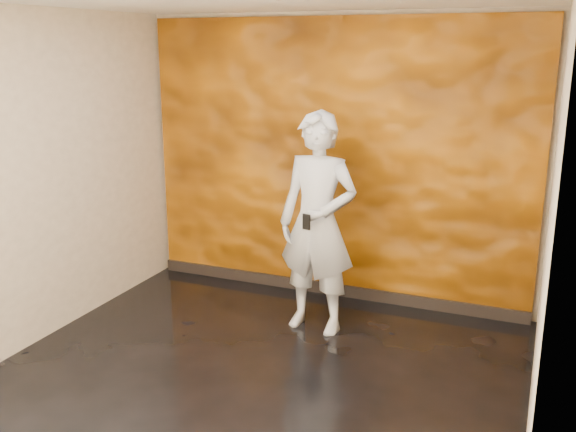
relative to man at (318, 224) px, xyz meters
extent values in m
cube|color=black|center=(-0.14, -1.12, -0.99)|extent=(4.00, 4.00, 0.01)
cube|color=tan|center=(-0.14, 0.88, 0.42)|extent=(4.00, 0.02, 2.80)
cube|color=tan|center=(-0.14, -3.12, 0.42)|extent=(4.00, 0.02, 2.80)
cube|color=tan|center=(-2.14, -1.12, 0.42)|extent=(0.02, 4.00, 2.80)
cube|color=tan|center=(1.86, -1.12, 0.42)|extent=(0.02, 4.00, 2.80)
cube|color=#CB6C06|center=(-0.14, 0.84, 0.40)|extent=(3.90, 0.06, 2.75)
cube|color=black|center=(-0.14, 0.80, -0.92)|extent=(3.90, 0.04, 0.12)
imported|color=#9497A1|center=(0.00, 0.00, 0.00)|extent=(0.75, 0.53, 1.96)
cube|color=black|center=(0.00, -0.29, 0.09)|extent=(0.07, 0.03, 0.13)
camera|label=1|loc=(1.83, -5.08, 1.51)|focal=40.00mm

